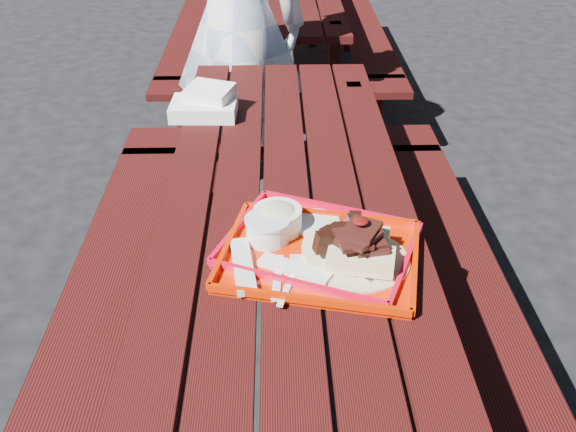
% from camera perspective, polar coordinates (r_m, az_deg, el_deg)
% --- Properties ---
extents(ground, '(60.00, 60.00, 0.00)m').
position_cam_1_polar(ground, '(2.34, -0.09, -14.98)').
color(ground, black).
rests_on(ground, ground).
extents(picnic_table_near, '(1.41, 2.40, 0.75)m').
position_cam_1_polar(picnic_table_near, '(1.96, -0.10, -3.98)').
color(picnic_table_near, '#3A0D0B').
rests_on(picnic_table_near, ground).
extents(picnic_table_far, '(1.41, 2.40, 0.75)m').
position_cam_1_polar(picnic_table_far, '(4.53, -0.91, 17.87)').
color(picnic_table_far, '#3A0D0B').
rests_on(picnic_table_far, ground).
extents(near_tray, '(0.56, 0.48, 0.15)m').
position_cam_1_polar(near_tray, '(1.65, 2.97, -2.46)').
color(near_tray, red).
rests_on(near_tray, picnic_table_near).
extents(far_tray, '(0.57, 0.52, 0.08)m').
position_cam_1_polar(far_tray, '(1.67, 2.44, -2.44)').
color(far_tray, red).
rests_on(far_tray, picnic_table_near).
extents(white_cloth, '(0.25, 0.22, 0.10)m').
position_cam_1_polar(white_cloth, '(2.44, -7.34, 9.85)').
color(white_cloth, white).
rests_on(white_cloth, picnic_table_near).
extents(person, '(0.68, 0.49, 1.75)m').
position_cam_1_polar(person, '(3.10, -4.56, 16.69)').
color(person, '#A5BFE0').
rests_on(person, ground).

